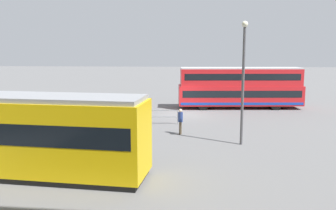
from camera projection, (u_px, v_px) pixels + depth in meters
name	position (u px, v px, depth m)	size (l,w,h in m)	color
ground_plane	(184.00, 114.00, 31.26)	(160.00, 160.00, 0.00)	slate
double_decker_bus	(240.00, 87.00, 34.06)	(11.67, 3.29, 3.85)	red
tram_yellow	(9.00, 133.00, 16.19)	(12.79, 3.90, 3.64)	#E5B70C
pedestrian_near_railing	(131.00, 110.00, 27.63)	(0.39, 0.39, 1.71)	#4C3F2D
pedestrian_crossing	(180.00, 120.00, 23.87)	(0.36, 0.36, 1.70)	#4C3F2D
pedestrian_railing	(133.00, 114.00, 27.08)	(6.76, 0.49, 1.08)	gray
info_sign	(80.00, 102.00, 27.02)	(1.15, 0.30, 2.36)	slate
street_lamp	(243.00, 74.00, 20.80)	(0.36, 0.36, 7.18)	#4C4C51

